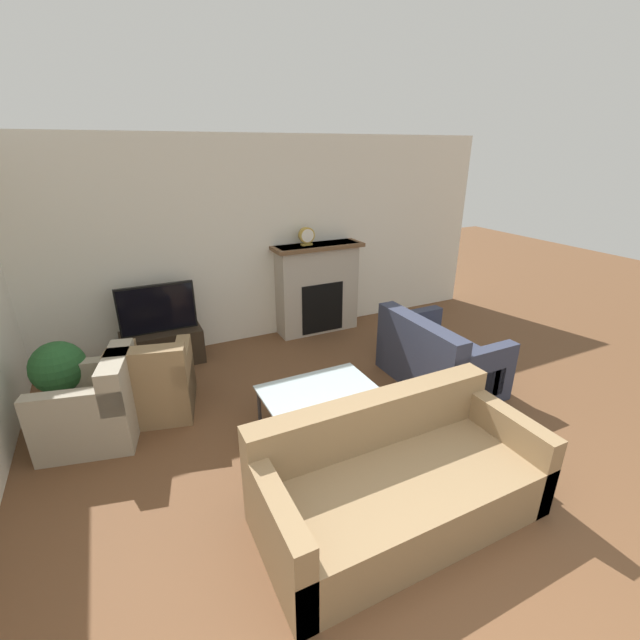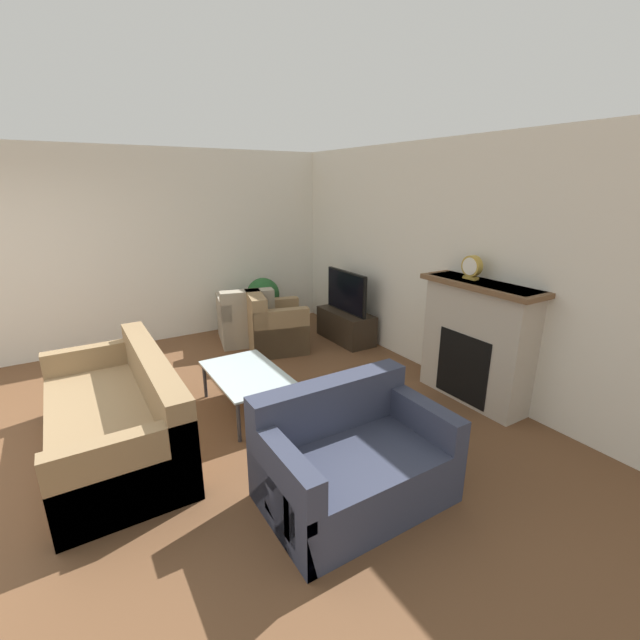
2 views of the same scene
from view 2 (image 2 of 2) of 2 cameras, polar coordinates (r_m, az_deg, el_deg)
name	(u,v)px [view 2 (image 2 of 2)]	position (r m, az deg, el deg)	size (l,w,h in m)	color
wall_back	(416,257)	(5.48, 12.65, 8.16)	(7.94, 0.06, 2.70)	silver
wall_left	(178,247)	(6.61, -18.35, 9.28)	(0.06, 7.48, 2.70)	silver
fireplace	(476,340)	(4.73, 20.11, -2.54)	(1.28, 0.41, 1.29)	#B2A899
tv_stand	(346,326)	(6.31, 3.46, -0.78)	(0.95, 0.43, 0.44)	#2D2319
tv	(346,292)	(6.17, 3.53, 3.78)	(0.89, 0.06, 0.59)	black
couch_sectional	(118,419)	(4.17, -25.30, -11.82)	(2.04, 0.95, 0.82)	#8C704C
couch_loveseat	(352,461)	(3.29, 4.26, -18.24)	(0.88, 1.31, 0.82)	#33384C
armchair_by_window	(246,321)	(6.36, -9.89, -0.11)	(0.94, 0.89, 0.82)	#9E937F
armchair_accent	(274,329)	(5.94, -6.13, -1.20)	(0.86, 0.90, 0.82)	#8C704C
coffee_table	(247,376)	(4.40, -9.71, -7.35)	(1.07, 0.66, 0.41)	#333338
potted_plant	(263,298)	(6.66, -7.57, 2.88)	(0.50, 0.50, 0.85)	beige
mantel_clock	(472,267)	(4.64, 19.58, 6.68)	(0.22, 0.07, 0.25)	#B79338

